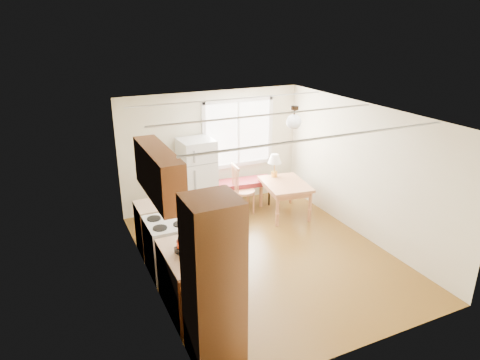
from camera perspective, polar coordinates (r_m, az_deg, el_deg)
room_shell at (r=7.07m, az=3.72°, el=-1.14°), size 4.60×5.60×2.62m
kitchen_run at (r=6.12m, az=-7.90°, el=-9.24°), size 0.65×3.40×2.20m
window_unit at (r=9.34m, az=-0.24°, el=6.27°), size 1.64×0.05×1.51m
pendant_light at (r=7.45m, az=7.21°, el=7.82°), size 0.26×0.26×0.40m
refrigerator at (r=8.86m, az=-5.71°, el=0.34°), size 0.69×0.71×1.62m
bench at (r=9.25m, az=0.41°, el=-0.46°), size 1.35×0.62×0.60m
dining_table at (r=8.91m, az=6.02°, el=-0.99°), size 1.00×1.23×0.70m
chair at (r=8.90m, az=-0.10°, el=-0.80°), size 0.47×0.47×1.07m
table_lamp at (r=9.08m, az=4.64°, el=2.61°), size 0.29×0.29×0.50m
coffee_maker at (r=5.82m, az=-7.34°, el=-8.60°), size 0.25×0.30×0.38m
kettle at (r=5.89m, az=-7.82°, el=-8.67°), size 0.13×0.13×0.25m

